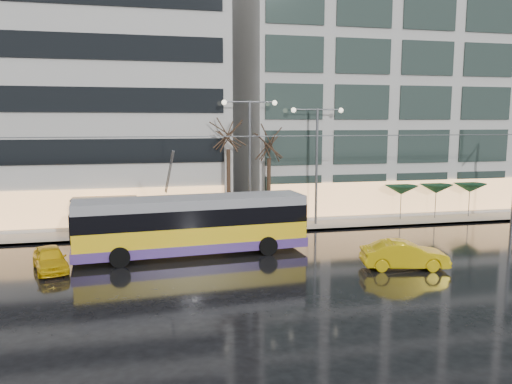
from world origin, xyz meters
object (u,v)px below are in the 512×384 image
object	(u,v)px
street_lamp_near	(250,146)
taxi_a	(50,259)
trolleybus	(192,227)
bus_shelter	(99,208)

from	to	relation	value
street_lamp_near	taxi_a	xyz separation A→B (m)	(-12.22, -7.79, -5.35)
street_lamp_near	taxi_a	world-z (taller)	street_lamp_near
trolleybus	street_lamp_near	size ratio (longest dim) A/B	1.48
bus_shelter	taxi_a	distance (m)	8.01
street_lamp_near	trolleybus	bearing A→B (deg)	-126.85
bus_shelter	taxi_a	size ratio (longest dim) A/B	1.13
street_lamp_near	taxi_a	distance (m)	15.45
trolleybus	street_lamp_near	world-z (taller)	street_lamp_near
street_lamp_near	bus_shelter	bearing A→B (deg)	-179.37
trolleybus	taxi_a	xyz separation A→B (m)	(-7.52, -1.52, -1.02)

